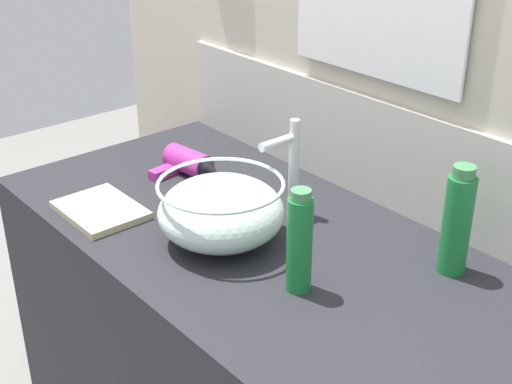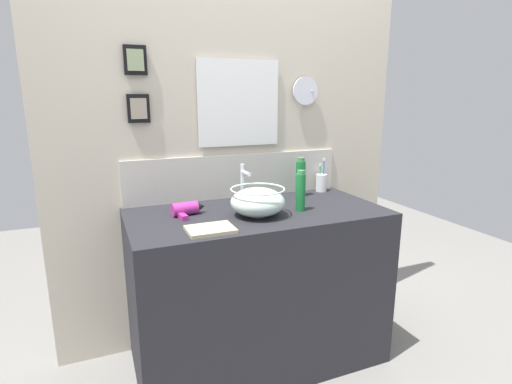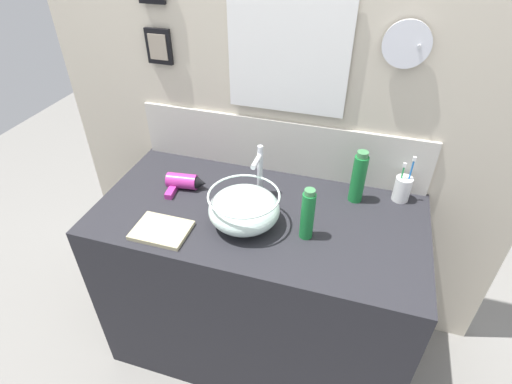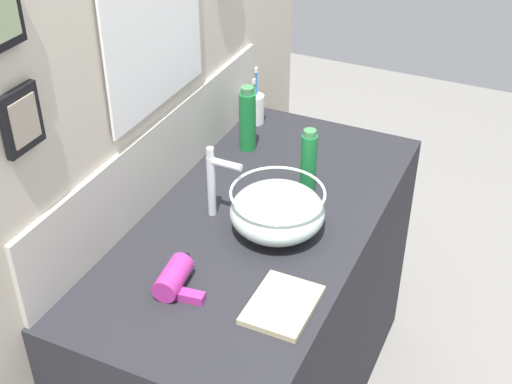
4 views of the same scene
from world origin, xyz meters
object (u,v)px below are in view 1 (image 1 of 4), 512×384
at_px(shampoo_bottle, 300,242).
at_px(lotion_bottle, 457,222).
at_px(faucet, 290,162).
at_px(glass_bowl_sink, 221,211).
at_px(hair_drier, 190,164).
at_px(hand_towel, 100,210).

bearing_deg(shampoo_bottle, lotion_bottle, 61.47).
bearing_deg(faucet, lotion_bottle, 11.77).
bearing_deg(lotion_bottle, glass_bowl_sink, -144.50).
xyz_separation_m(hair_drier, hand_towel, (0.03, -0.28, -0.02)).
distance_m(faucet, hair_drier, 0.33).
xyz_separation_m(glass_bowl_sink, hair_drier, (-0.31, 0.14, -0.04)).
bearing_deg(glass_bowl_sink, faucet, 90.00).
relative_size(glass_bowl_sink, lotion_bottle, 1.18).
height_order(glass_bowl_sink, hair_drier, glass_bowl_sink).
relative_size(faucet, lotion_bottle, 0.99).
height_order(glass_bowl_sink, shampoo_bottle, shampoo_bottle).
bearing_deg(hand_towel, hair_drier, 97.17).
xyz_separation_m(faucet, shampoo_bottle, (0.24, -0.19, -0.03)).
relative_size(shampoo_bottle, lotion_bottle, 0.92).
bearing_deg(shampoo_bottle, hair_drier, 165.38).
relative_size(hair_drier, shampoo_bottle, 0.83).
bearing_deg(hair_drier, lotion_bottle, 10.63).
distance_m(glass_bowl_sink, lotion_bottle, 0.47).
distance_m(shampoo_bottle, lotion_bottle, 0.31).
bearing_deg(shampoo_bottle, faucet, 140.55).
xyz_separation_m(faucet, lotion_bottle, (0.38, 0.08, -0.02)).
relative_size(glass_bowl_sink, shampoo_bottle, 1.27).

